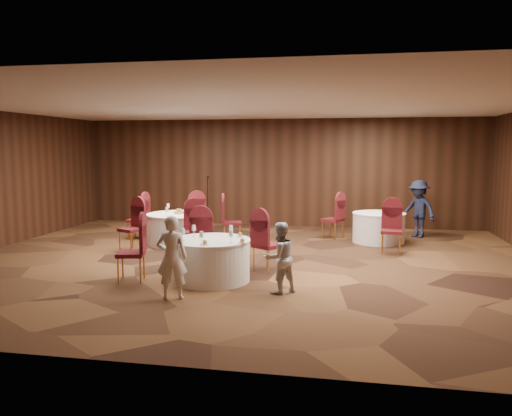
% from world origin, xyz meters
% --- Properties ---
extents(ground, '(12.00, 12.00, 0.00)m').
position_xyz_m(ground, '(0.00, 0.00, 0.00)').
color(ground, black).
rests_on(ground, ground).
extents(room_shell, '(12.00, 12.00, 12.00)m').
position_xyz_m(room_shell, '(0.00, 0.00, 1.96)').
color(room_shell, silver).
rests_on(room_shell, ground).
extents(table_main, '(1.40, 1.40, 0.74)m').
position_xyz_m(table_main, '(-0.29, -1.54, 0.38)').
color(table_main, white).
rests_on(table_main, ground).
extents(table_left, '(1.57, 1.57, 0.74)m').
position_xyz_m(table_left, '(-1.99, 1.65, 0.38)').
color(table_left, white).
rests_on(table_left, ground).
extents(table_right, '(1.29, 1.29, 0.74)m').
position_xyz_m(table_right, '(2.84, 2.71, 0.38)').
color(table_right, white).
rests_on(table_right, ground).
extents(chairs_main, '(2.93, 1.99, 1.00)m').
position_xyz_m(chairs_main, '(-0.62, -0.97, 0.50)').
color(chairs_main, '#3A0B11').
rests_on(chairs_main, ground).
extents(chairs_left, '(3.09, 3.04, 1.00)m').
position_xyz_m(chairs_left, '(-1.99, 1.64, 0.50)').
color(chairs_left, '#3A0B11').
rests_on(chairs_left, ground).
extents(chairs_right, '(1.99, 2.23, 1.00)m').
position_xyz_m(chairs_right, '(2.37, 2.25, 0.50)').
color(chairs_right, '#3A0B11').
rests_on(chairs_right, ground).
extents(tabletop_main, '(1.17, 0.99, 0.22)m').
position_xyz_m(tabletop_main, '(-0.14, -1.65, 0.84)').
color(tabletop_main, silver).
rests_on(tabletop_main, table_main).
extents(tabletop_left, '(0.83, 0.83, 0.22)m').
position_xyz_m(tabletop_left, '(-2.00, 1.65, 0.82)').
color(tabletop_left, silver).
rests_on(tabletop_left, table_left).
extents(tabletop_right, '(0.08, 0.08, 0.22)m').
position_xyz_m(tabletop_right, '(3.02, 2.45, 0.90)').
color(tabletop_right, silver).
rests_on(tabletop_right, table_right).
extents(mic_stand, '(0.24, 0.24, 1.55)m').
position_xyz_m(mic_stand, '(-1.80, 3.55, 0.45)').
color(mic_stand, black).
rests_on(mic_stand, ground).
extents(woman_a, '(0.53, 0.40, 1.31)m').
position_xyz_m(woman_a, '(-0.59, -2.69, 0.66)').
color(woman_a, silver).
rests_on(woman_a, ground).
extents(woman_b, '(0.71, 0.70, 1.16)m').
position_xyz_m(woman_b, '(1.00, -2.07, 0.58)').
color(woman_b, '#B1B1B6').
rests_on(woman_b, ground).
extents(man_c, '(1.09, 1.08, 1.50)m').
position_xyz_m(man_c, '(3.90, 3.63, 0.75)').
color(man_c, black).
rests_on(man_c, ground).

